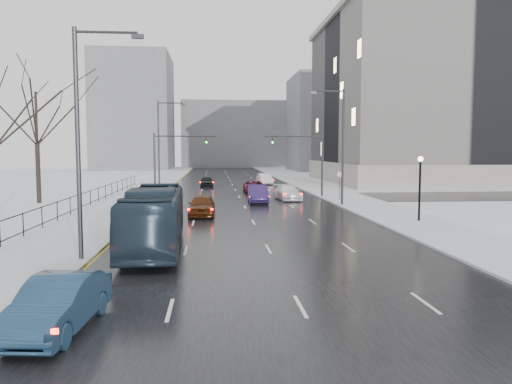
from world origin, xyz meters
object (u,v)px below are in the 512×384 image
object	(u,v)px
sedan_left_near	(58,304)
sedan_center_near	(202,205)
tree_park_e	(39,204)
lamppost_r_mid	(420,179)
bus	(154,218)
sedan_right_far	(288,193)
streetlight_l_near	(83,132)
streetlight_r_mid	(340,141)
no_uturn_sign	(340,177)
sedan_right_cross	(254,187)
sedan_center_far	(207,181)
mast_signal_left	(166,157)
mast_signal_right	(312,157)
sedan_right_near	(258,194)
streetlight_l_far	(161,143)
sedan_right_distant	(265,179)

from	to	relation	value
sedan_left_near	sedan_center_near	xyz separation A→B (m)	(3.32, 22.96, 0.06)
tree_park_e	lamppost_r_mid	distance (m)	32.52
bus	sedan_right_far	world-z (taller)	bus
streetlight_l_near	streetlight_r_mid	bearing A→B (deg)	50.76
streetlight_l_near	sedan_left_near	size ratio (longest dim) A/B	2.26
no_uturn_sign	bus	world-z (taller)	bus
lamppost_r_mid	sedan_right_cross	bearing A→B (deg)	110.88
tree_park_e	bus	size ratio (longest dim) A/B	1.25
sedan_left_near	sedan_center_far	size ratio (longest dim) A/B	1.07
sedan_center_near	sedan_right_cross	size ratio (longest dim) A/B	0.93
bus	mast_signal_left	bearing A→B (deg)	91.95
sedan_right_cross	sedan_right_far	size ratio (longest dim) A/B	1.01
streetlight_r_mid	lamppost_r_mid	bearing A→B (deg)	-74.18
sedan_left_near	mast_signal_right	bearing A→B (deg)	75.30
no_uturn_sign	bus	size ratio (longest dim) A/B	0.25
sedan_left_near	lamppost_r_mid	bearing A→B (deg)	52.55
no_uturn_sign	sedan_right_near	bearing A→B (deg)	-174.75
sedan_center_near	sedan_right_far	distance (m)	13.62
lamppost_r_mid	sedan_right_far	bearing A→B (deg)	112.76
streetlight_l_far	no_uturn_sign	world-z (taller)	streetlight_l_far
sedan_right_near	sedan_right_far	world-z (taller)	sedan_right_near
sedan_right_far	mast_signal_left	bearing A→B (deg)	162.21
mast_signal_right	tree_park_e	bearing A→B (deg)	-171.10
streetlight_l_near	mast_signal_right	size ratio (longest dim) A/B	1.54
no_uturn_sign	sedan_center_far	bearing A→B (deg)	123.67
mast_signal_left	sedan_center_far	world-z (taller)	mast_signal_left
sedan_right_cross	sedan_right_far	xyz separation A→B (m)	(2.55, -8.21, 0.02)
lamppost_r_mid	mast_signal_right	world-z (taller)	mast_signal_right
bus	sedan_center_near	bearing A→B (deg)	78.19
no_uturn_sign	sedan_right_far	world-z (taller)	no_uturn_sign
streetlight_l_far	sedan_right_cross	xyz separation A→B (m)	(10.12, 1.71, -4.89)
sedan_left_near	bus	distance (m)	11.17
lamppost_r_mid	bus	bearing A→B (deg)	-155.85
streetlight_l_near	bus	size ratio (longest dim) A/B	0.93
streetlight_l_far	sedan_left_near	distance (m)	40.80
bus	sedan_center_far	world-z (taller)	bus
streetlight_r_mid	streetlight_l_far	size ratio (longest dim) A/B	1.00
tree_park_e	bus	world-z (taller)	tree_park_e
mast_signal_left	sedan_center_far	size ratio (longest dim) A/B	1.57
lamppost_r_mid	sedan_right_distant	world-z (taller)	lamppost_r_mid
sedan_right_cross	sedan_right_far	bearing A→B (deg)	-73.46
sedan_left_near	sedan_center_near	distance (m)	23.20
mast_signal_left	sedan_center_near	xyz separation A→B (m)	(3.83, -13.53, -3.28)
sedan_right_distant	sedan_right_near	bearing A→B (deg)	-101.91
streetlight_l_near	mast_signal_right	distance (m)	32.03
tree_park_e	streetlight_l_far	distance (m)	14.01
tree_park_e	sedan_right_cross	world-z (taller)	tree_park_e
sedan_left_near	no_uturn_sign	bearing A→B (deg)	70.25
sedan_left_near	bus	bearing A→B (deg)	89.91
sedan_right_far	streetlight_r_mid	bearing A→B (deg)	-62.13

